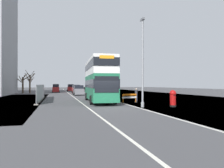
{
  "coord_description": "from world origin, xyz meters",
  "views": [
    {
      "loc": [
        -4.61,
        -18.33,
        2.15
      ],
      "look_at": [
        1.54,
        4.74,
        2.2
      ],
      "focal_mm": 33.24,
      "sensor_mm": 36.0,
      "label": 1
    }
  ],
  "objects_px": {
    "red_pillar_postbox": "(173,98)",
    "car_oncoming_near": "(79,90)",
    "car_receding_far": "(56,89)",
    "lamppost_foreground": "(143,65)",
    "double_decker_bus": "(99,80)",
    "car_far_side": "(71,88)",
    "car_receding_mid": "(76,89)",
    "pedestrian_at_kerb": "(136,95)",
    "roadworks_barrier": "(129,97)"
  },
  "relations": [
    {
      "from": "lamppost_foreground",
      "to": "car_far_side",
      "type": "height_order",
      "value": "lamppost_foreground"
    },
    {
      "from": "car_far_side",
      "to": "pedestrian_at_kerb",
      "type": "relative_size",
      "value": 2.65
    },
    {
      "from": "car_receding_mid",
      "to": "car_far_side",
      "type": "relative_size",
      "value": 1.04
    },
    {
      "from": "red_pillar_postbox",
      "to": "roadworks_barrier",
      "type": "relative_size",
      "value": 0.81
    },
    {
      "from": "car_receding_mid",
      "to": "double_decker_bus",
      "type": "bearing_deg",
      "value": -88.98
    },
    {
      "from": "red_pillar_postbox",
      "to": "roadworks_barrier",
      "type": "bearing_deg",
      "value": 116.49
    },
    {
      "from": "red_pillar_postbox",
      "to": "car_far_side",
      "type": "xyz_separation_m",
      "value": [
        -6.56,
        49.08,
        0.15
      ]
    },
    {
      "from": "red_pillar_postbox",
      "to": "car_receding_mid",
      "type": "distance_m",
      "value": 34.03
    },
    {
      "from": "car_receding_mid",
      "to": "car_receding_far",
      "type": "bearing_deg",
      "value": 125.23
    },
    {
      "from": "double_decker_bus",
      "to": "car_receding_mid",
      "type": "xyz_separation_m",
      "value": [
        -0.46,
        26.0,
        -1.77
      ]
    },
    {
      "from": "double_decker_bus",
      "to": "car_receding_mid",
      "type": "height_order",
      "value": "double_decker_bus"
    },
    {
      "from": "pedestrian_at_kerb",
      "to": "car_far_side",
      "type": "bearing_deg",
      "value": 97.4
    },
    {
      "from": "car_receding_mid",
      "to": "car_far_side",
      "type": "bearing_deg",
      "value": 91.4
    },
    {
      "from": "lamppost_foreground",
      "to": "car_far_side",
      "type": "bearing_deg",
      "value": 94.23
    },
    {
      "from": "car_oncoming_near",
      "to": "car_receding_far",
      "type": "height_order",
      "value": "car_receding_far"
    },
    {
      "from": "red_pillar_postbox",
      "to": "car_receding_far",
      "type": "relative_size",
      "value": 0.37
    },
    {
      "from": "double_decker_bus",
      "to": "red_pillar_postbox",
      "type": "bearing_deg",
      "value": -52.56
    },
    {
      "from": "car_receding_mid",
      "to": "pedestrian_at_kerb",
      "type": "relative_size",
      "value": 2.75
    },
    {
      "from": "roadworks_barrier",
      "to": "car_oncoming_near",
      "type": "height_order",
      "value": "car_oncoming_near"
    },
    {
      "from": "roadworks_barrier",
      "to": "pedestrian_at_kerb",
      "type": "bearing_deg",
      "value": 47.69
    },
    {
      "from": "red_pillar_postbox",
      "to": "car_oncoming_near",
      "type": "bearing_deg",
      "value": 104.82
    },
    {
      "from": "roadworks_barrier",
      "to": "car_receding_mid",
      "type": "distance_m",
      "value": 28.56
    },
    {
      "from": "double_decker_bus",
      "to": "car_receding_far",
      "type": "relative_size",
      "value": 2.64
    },
    {
      "from": "car_receding_far",
      "to": "red_pillar_postbox",
      "type": "bearing_deg",
      "value": -74.73
    },
    {
      "from": "lamppost_foreground",
      "to": "car_receding_mid",
      "type": "relative_size",
      "value": 1.83
    },
    {
      "from": "car_oncoming_near",
      "to": "pedestrian_at_kerb",
      "type": "bearing_deg",
      "value": -73.01
    },
    {
      "from": "lamppost_foreground",
      "to": "red_pillar_postbox",
      "type": "xyz_separation_m",
      "value": [
        2.95,
        -0.4,
        -3.07
      ]
    },
    {
      "from": "car_oncoming_near",
      "to": "car_receding_mid",
      "type": "distance_m",
      "value": 8.92
    },
    {
      "from": "lamppost_foreground",
      "to": "car_receding_mid",
      "type": "distance_m",
      "value": 33.36
    },
    {
      "from": "double_decker_bus",
      "to": "roadworks_barrier",
      "type": "relative_size",
      "value": 5.8
    },
    {
      "from": "car_far_side",
      "to": "red_pillar_postbox",
      "type": "bearing_deg",
      "value": -82.39
    },
    {
      "from": "double_decker_bus",
      "to": "red_pillar_postbox",
      "type": "height_order",
      "value": "double_decker_bus"
    },
    {
      "from": "car_receding_far",
      "to": "double_decker_bus",
      "type": "bearing_deg",
      "value": -80.85
    },
    {
      "from": "double_decker_bus",
      "to": "car_far_side",
      "type": "distance_m",
      "value": 41.66
    },
    {
      "from": "lamppost_foreground",
      "to": "car_oncoming_near",
      "type": "relative_size",
      "value": 1.92
    },
    {
      "from": "double_decker_bus",
      "to": "car_receding_far",
      "type": "height_order",
      "value": "double_decker_bus"
    },
    {
      "from": "red_pillar_postbox",
      "to": "car_far_side",
      "type": "bearing_deg",
      "value": 97.61
    },
    {
      "from": "red_pillar_postbox",
      "to": "car_oncoming_near",
      "type": "xyz_separation_m",
      "value": [
        -6.5,
        24.55,
        0.06
      ]
    },
    {
      "from": "car_oncoming_near",
      "to": "pedestrian_at_kerb",
      "type": "distance_m",
      "value": 18.59
    },
    {
      "from": "roadworks_barrier",
      "to": "pedestrian_at_kerb",
      "type": "height_order",
      "value": "pedestrian_at_kerb"
    },
    {
      "from": "lamppost_foreground",
      "to": "red_pillar_postbox",
      "type": "distance_m",
      "value": 4.28
    },
    {
      "from": "roadworks_barrier",
      "to": "car_far_side",
      "type": "relative_size",
      "value": 0.45
    },
    {
      "from": "car_oncoming_near",
      "to": "pedestrian_at_kerb",
      "type": "relative_size",
      "value": 2.61
    },
    {
      "from": "double_decker_bus",
      "to": "car_oncoming_near",
      "type": "xyz_separation_m",
      "value": [
        -0.78,
        17.09,
        -1.8
      ]
    },
    {
      "from": "car_receding_far",
      "to": "lamppost_foreground",
      "type": "bearing_deg",
      "value": -78.6
    },
    {
      "from": "roadworks_barrier",
      "to": "car_oncoming_near",
      "type": "relative_size",
      "value": 0.45
    },
    {
      "from": "double_decker_bus",
      "to": "red_pillar_postbox",
      "type": "relative_size",
      "value": 7.15
    },
    {
      "from": "car_oncoming_near",
      "to": "pedestrian_at_kerb",
      "type": "height_order",
      "value": "car_oncoming_near"
    },
    {
      "from": "lamppost_foreground",
      "to": "car_receding_mid",
      "type": "bearing_deg",
      "value": 95.57
    },
    {
      "from": "roadworks_barrier",
      "to": "pedestrian_at_kerb",
      "type": "xyz_separation_m",
      "value": [
        1.49,
        1.64,
        0.16
      ]
    }
  ]
}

